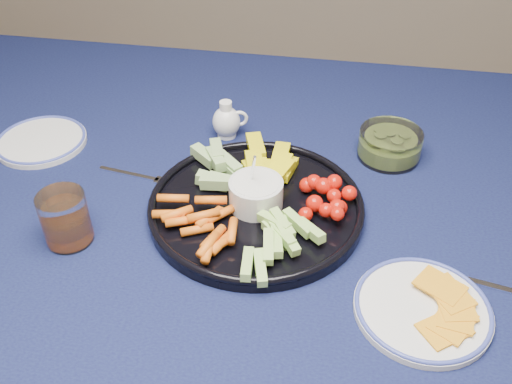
% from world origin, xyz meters
% --- Properties ---
extents(dining_table, '(1.67, 1.07, 0.75)m').
position_xyz_m(dining_table, '(0.00, 0.00, 0.66)').
color(dining_table, '#4F341A').
rests_on(dining_table, ground).
extents(crudite_platter, '(0.37, 0.37, 0.12)m').
position_xyz_m(crudite_platter, '(0.05, -0.08, 0.77)').
color(crudite_platter, black).
rests_on(crudite_platter, dining_table).
extents(creamer_pitcher, '(0.07, 0.06, 0.08)m').
position_xyz_m(creamer_pitcher, '(-0.04, 0.15, 0.78)').
color(creamer_pitcher, white).
rests_on(creamer_pitcher, dining_table).
extents(pickle_bowl, '(0.12, 0.12, 0.06)m').
position_xyz_m(pickle_bowl, '(0.28, 0.13, 0.77)').
color(pickle_bowl, white).
rests_on(pickle_bowl, dining_table).
extents(cheese_plate, '(0.20, 0.20, 0.02)m').
position_xyz_m(cheese_plate, '(0.32, -0.25, 0.76)').
color(cheese_plate, silver).
rests_on(cheese_plate, dining_table).
extents(juice_tumbler, '(0.08, 0.08, 0.09)m').
position_xyz_m(juice_tumbler, '(-0.23, -0.20, 0.79)').
color(juice_tumbler, white).
rests_on(juice_tumbler, dining_table).
extents(fork_left, '(0.15, 0.04, 0.00)m').
position_xyz_m(fork_left, '(-0.17, -0.02, 0.75)').
color(fork_left, silver).
rests_on(fork_left, dining_table).
extents(fork_right, '(0.16, 0.05, 0.00)m').
position_xyz_m(fork_right, '(0.46, -0.19, 0.75)').
color(fork_right, silver).
rests_on(fork_right, dining_table).
extents(side_plate_extra, '(0.18, 0.18, 0.01)m').
position_xyz_m(side_plate_extra, '(-0.41, 0.06, 0.75)').
color(side_plate_extra, silver).
rests_on(side_plate_extra, dining_table).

